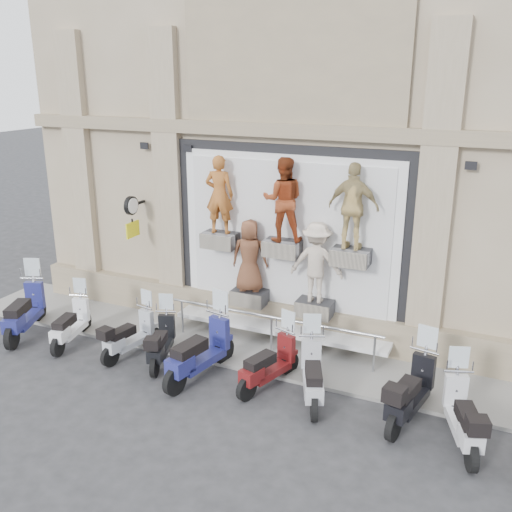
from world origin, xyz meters
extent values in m
plane|color=#2A2A2C|center=(0.00, 0.00, 0.00)|extent=(90.00, 90.00, 0.00)
cube|color=gray|center=(0.00, 2.10, 0.04)|extent=(16.00, 2.20, 0.08)
cube|color=black|center=(0.00, 2.96, 2.40)|extent=(5.60, 0.10, 4.30)
cube|color=white|center=(0.00, 2.90, 2.40)|extent=(5.10, 0.06, 3.90)
cube|color=white|center=(0.00, 2.86, 2.40)|extent=(4.70, 0.04, 3.60)
cube|color=white|center=(0.00, 2.55, 0.42)|extent=(5.10, 0.75, 0.10)
cube|color=#28282B|center=(-1.55, 2.59, 2.33)|extent=(0.80, 0.50, 0.35)
imported|color=#BF6A2A|center=(-1.55, 2.59, 3.39)|extent=(0.72, 0.53, 1.79)
cube|color=#28282B|center=(0.00, 2.59, 2.33)|extent=(0.80, 0.50, 0.35)
imported|color=maroon|center=(0.00, 2.59, 3.42)|extent=(1.07, 0.95, 1.83)
cube|color=#28282B|center=(1.55, 2.59, 2.33)|extent=(0.80, 0.50, 0.35)
imported|color=tan|center=(1.55, 2.59, 3.41)|extent=(1.09, 0.50, 1.82)
cube|color=#28282B|center=(-0.80, 2.59, 1.02)|extent=(0.80, 0.50, 0.35)
imported|color=brown|center=(-0.80, 2.59, 2.04)|extent=(0.93, 0.73, 1.68)
cube|color=#28282B|center=(0.80, 2.59, 1.02)|extent=(0.80, 0.50, 0.35)
imported|color=beige|center=(0.80, 2.59, 2.10)|extent=(1.23, 0.80, 1.80)
cube|color=black|center=(-3.90, 2.72, 2.95)|extent=(0.06, 0.56, 0.06)
cylinder|color=black|center=(-3.90, 2.45, 2.95)|extent=(0.10, 0.46, 0.46)
cube|color=yellow|center=(-3.90, 2.45, 2.35)|extent=(0.04, 0.50, 0.38)
camera|label=1|loc=(4.40, -8.64, 6.05)|focal=40.00mm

